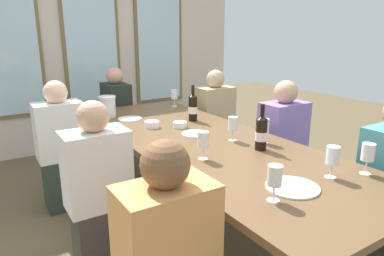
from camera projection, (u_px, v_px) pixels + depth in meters
The scene contains 23 objects.
ground_plane at pixel (202, 230), 2.70m from camera, with size 12.00×12.00×0.00m, color brown.
back_wall_with_windows at pixel (90, 35), 4.39m from camera, with size 4.21×0.10×2.90m.
dining_table at pixel (203, 147), 2.52m from camera, with size 1.01×2.79×0.74m.
white_plate_0 at pixel (292, 187), 1.72m from camera, with size 0.26×0.26×0.01m, color white.
white_plate_1 at pixel (130, 119), 3.07m from camera, with size 0.21×0.21×0.01m, color white.
white_plate_2 at pixel (195, 134), 2.62m from camera, with size 0.21×0.21×0.01m, color white.
metal_pitcher at pixel (107, 106), 3.14m from camera, with size 0.16×0.16×0.19m.
wine_bottle_0 at pixel (261, 133), 2.26m from camera, with size 0.08×0.08×0.30m.
wine_bottle_1 at pixel (193, 107), 3.00m from camera, with size 0.08×0.08×0.31m.
tasting_bowl_0 at pixel (180, 125), 2.81m from camera, with size 0.11×0.11×0.05m, color white.
tasting_bowl_1 at pixel (152, 124), 2.81m from camera, with size 0.12×0.12×0.05m, color white.
wine_glass_0 at pixel (264, 127), 2.39m from camera, with size 0.07×0.07×0.17m.
wine_glass_1 at pixel (233, 124), 2.44m from camera, with size 0.07×0.07×0.17m.
wine_glass_2 at pixel (368, 154), 1.86m from camera, with size 0.07×0.07×0.17m.
wine_glass_3 at pixel (174, 95), 3.58m from camera, with size 0.07×0.07×0.17m.
wine_glass_4 at pixel (203, 141), 2.08m from camera, with size 0.07×0.07×0.17m.
wine_glass_5 at pixel (275, 177), 1.56m from camera, with size 0.07×0.07×0.17m.
wine_glass_6 at pixel (333, 156), 1.81m from camera, with size 0.07×0.07×0.17m.
seated_person_0 at pixel (61, 149), 2.94m from camera, with size 0.38×0.24×1.11m.
seated_person_1 at pixel (215, 125), 3.73m from camera, with size 0.38×0.24×1.11m.
seated_person_4 at pixel (99, 194), 2.13m from camera, with size 0.38×0.24×1.11m.
seated_person_5 at pixel (282, 149), 2.94m from camera, with size 0.38×0.24×1.11m.
seated_person_6 at pixel (117, 119), 3.98m from camera, with size 0.24×0.38×1.11m.
Camera 1 is at (-1.35, -1.98, 1.49)m, focal length 32.59 mm.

